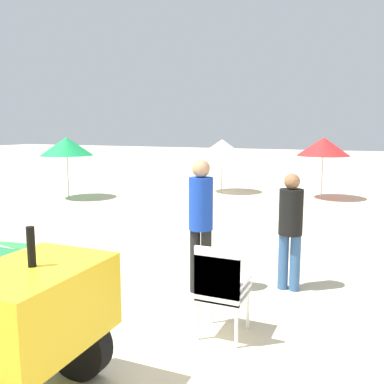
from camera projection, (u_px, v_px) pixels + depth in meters
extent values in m
plane|color=beige|center=(74.00, 377.00, 3.75)|extent=(80.00, 80.00, 0.00)
cube|color=gold|center=(35.00, 305.00, 3.12)|extent=(0.82, 1.11, 0.60)
cylinder|color=black|center=(31.00, 247.00, 3.05)|extent=(0.06, 0.06, 0.30)
cylinder|color=black|center=(79.00, 345.00, 3.73)|extent=(0.60, 0.19, 0.60)
cube|color=white|center=(224.00, 296.00, 4.46)|extent=(0.48, 0.48, 0.04)
cube|color=white|center=(217.00, 285.00, 4.23)|extent=(0.48, 0.04, 0.40)
cube|color=white|center=(224.00, 288.00, 4.45)|extent=(0.48, 0.48, 0.04)
cube|color=white|center=(217.00, 276.00, 4.22)|extent=(0.48, 0.04, 0.40)
cube|color=white|center=(224.00, 279.00, 4.43)|extent=(0.48, 0.48, 0.04)
cube|color=white|center=(217.00, 268.00, 4.20)|extent=(0.48, 0.04, 0.40)
cylinder|color=white|center=(248.00, 312.00, 4.60)|extent=(0.04, 0.04, 0.42)
cylinder|color=white|center=(212.00, 305.00, 4.77)|extent=(0.04, 0.04, 0.42)
cylinder|color=white|center=(236.00, 328.00, 4.22)|extent=(0.04, 0.04, 0.42)
cylinder|color=white|center=(198.00, 321.00, 4.39)|extent=(0.04, 0.04, 0.42)
ellipsoid|color=yellow|center=(35.00, 261.00, 6.90)|extent=(2.31, 0.33, 0.08)
ellipsoid|color=orange|center=(33.00, 255.00, 6.93)|extent=(2.35, 0.34, 0.08)
ellipsoid|color=green|center=(44.00, 250.00, 6.95)|extent=(2.33, 0.38, 0.08)
cylinder|color=#33598C|center=(283.00, 261.00, 5.76)|extent=(0.14, 0.14, 0.78)
cylinder|color=#33598C|center=(295.00, 263.00, 5.70)|extent=(0.14, 0.14, 0.78)
cylinder|color=black|center=(291.00, 212.00, 5.62)|extent=(0.32, 0.32, 0.62)
sphere|color=#9E6B47|center=(292.00, 181.00, 5.56)|extent=(0.21, 0.21, 0.21)
cylinder|color=black|center=(195.00, 261.00, 5.65)|extent=(0.14, 0.14, 0.87)
cylinder|color=black|center=(206.00, 262.00, 5.58)|extent=(0.14, 0.14, 0.87)
cylinder|color=#193FB2|center=(201.00, 204.00, 5.50)|extent=(0.32, 0.32, 0.69)
sphere|color=tan|center=(201.00, 168.00, 5.43)|extent=(0.24, 0.24, 0.24)
cylinder|color=beige|center=(68.00, 168.00, 13.09)|extent=(0.04, 0.04, 1.91)
cone|color=#19994C|center=(67.00, 146.00, 12.99)|extent=(1.62, 1.62, 0.57)
cylinder|color=beige|center=(222.00, 166.00, 14.31)|extent=(0.04, 0.04, 1.80)
cone|color=white|center=(222.00, 148.00, 14.21)|extent=(1.64, 1.64, 0.58)
cylinder|color=beige|center=(322.00, 168.00, 12.99)|extent=(0.04, 0.04, 1.91)
cone|color=red|center=(323.00, 147.00, 12.89)|extent=(1.61, 1.61, 0.56)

